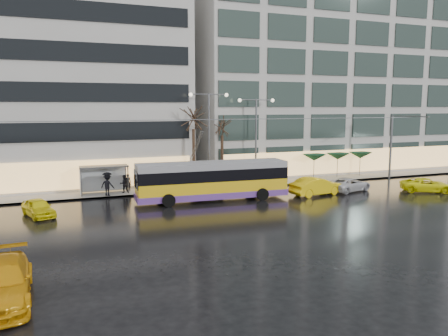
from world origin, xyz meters
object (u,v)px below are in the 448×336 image
trolleybus (212,182)px  bus_shelter (100,173)px  street_lamp_near (209,126)px  taxi_a (38,208)px

trolleybus → bus_shelter: bearing=146.9°
street_lamp_near → taxi_a: street_lamp_near is taller
bus_shelter → taxi_a: bus_shelter is taller
taxi_a → street_lamp_near: bearing=3.3°
trolleybus → taxi_a: trolleybus is taller
trolleybus → taxi_a: bearing=-176.7°
street_lamp_near → taxi_a: bearing=-156.6°
trolleybus → taxi_a: size_ratio=3.36×
trolleybus → bus_shelter: (-8.73, 5.69, 0.36)m
trolleybus → street_lamp_near: bearing=74.1°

